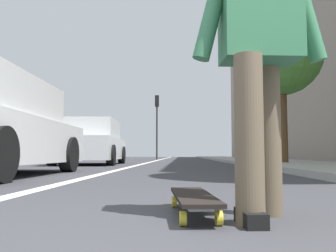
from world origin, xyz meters
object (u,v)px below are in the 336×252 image
Objects in this scene: pedestrian_distant at (245,143)px; skater_person at (259,40)px; traffic_light at (157,115)px; parked_car_mid at (91,143)px; street_tree_mid at (282,56)px; skateboard at (193,198)px.

skater_person is at bearing 170.48° from pedestrian_distant.
traffic_light is at bearing 26.12° from pedestrian_distant.
pedestrian_distant is at bearing -53.34° from parked_car_mid.
traffic_light is at bearing 17.86° from street_tree_mid.
street_tree_mid is 2.99× the size of pedestrian_distant.
parked_car_mid is 2.80× the size of pedestrian_distant.
skateboard is 10.37m from parked_car_mid.
pedestrian_distant is at bearing -10.97° from skateboard.
pedestrian_distant is (5.50, 0.20, -2.43)m from street_tree_mid.
skateboard is at bearing -175.56° from traffic_light.
skateboard is at bearing 161.32° from street_tree_mid.
skater_person is 9.56m from street_tree_mid.
traffic_light is at bearing 4.44° from skateboard.
pedestrian_distant is at bearing 2.04° from street_tree_mid.
pedestrian_distant is at bearing -153.88° from traffic_light.
skater_person reaches higher than parked_car_mid.
parked_car_mid is (10.02, 3.45, -0.23)m from skater_person.
skater_person is 23.95m from traffic_light.
skateboard is 0.57× the size of pedestrian_distant.
skateboard is at bearing 169.03° from pedestrian_distant.
skater_person reaches higher than pedestrian_distant.
street_tree_mid reaches higher than pedestrian_distant.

